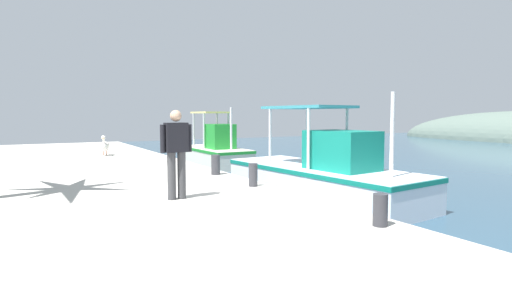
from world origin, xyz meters
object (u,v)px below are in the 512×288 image
Objects in this scene: fishing_boat_second at (323,175)px; mooring_bollard_nearest at (216,165)px; mooring_bollard_third at (380,210)px; fishing_boat_nearest at (215,152)px; pelican at (105,146)px; fisherman_standing at (176,150)px; mooring_bollard_second at (253,175)px.

fishing_boat_second reaches higher than mooring_bollard_nearest.
fishing_boat_nearest is at bearing 165.89° from mooring_bollard_third.
fishing_boat_nearest is 0.72× the size of fishing_boat_second.
fisherman_standing is at bearing -1.38° from pelican.
fishing_boat_second is 3.15m from mooring_bollard_second.
fishing_boat_nearest is at bearing 152.14° from fisherman_standing.
pelican reaches higher than mooring_bollard_nearest.
pelican is 12.99m from mooring_bollard_third.
mooring_bollard_third is at bearing -31.15° from fishing_boat_second.
fishing_boat_nearest is 8.53m from fishing_boat_second.
pelican is 1.79× the size of mooring_bollard_nearest.
fisherman_standing is (1.55, -4.90, 1.06)m from fishing_boat_second.
mooring_bollard_third is at bearing 0.00° from mooring_bollard_nearest.
fisherman_standing is (10.08, -5.33, 1.08)m from fishing_boat_nearest.
mooring_bollard_nearest is (-0.99, -2.94, 0.38)m from fishing_boat_second.
mooring_bollard_third is at bearing 30.69° from fisherman_standing.
pelican is at bearing -84.22° from fishing_boat_nearest.
pelican is at bearing 178.62° from fisherman_standing.
mooring_bollard_second is at bearing 10.79° from pelican.
fisherman_standing is 3.60× the size of mooring_bollard_third.
mooring_bollard_second reaches higher than mooring_bollard_third.
fisherman_standing reaches higher than pelican.
mooring_bollard_nearest is (-2.55, 1.96, -0.68)m from fisherman_standing.
mooring_bollard_second is at bearing 0.00° from mooring_bollard_nearest.
mooring_bollard_nearest is 1.14× the size of mooring_bollard_third.
fishing_boat_second reaches higher than mooring_bollard_third.
fisherman_standing is at bearing -27.86° from fishing_boat_nearest.
pelican is (0.52, -5.10, 0.52)m from fishing_boat_nearest.
fishing_boat_second is 12.20× the size of mooring_bollard_nearest.
fishing_boat_nearest reaches higher than fisherman_standing.
fishing_boat_second is at bearing 110.19° from mooring_bollard_second.
mooring_bollard_nearest is (7.53, -3.36, 0.39)m from fishing_boat_nearest.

